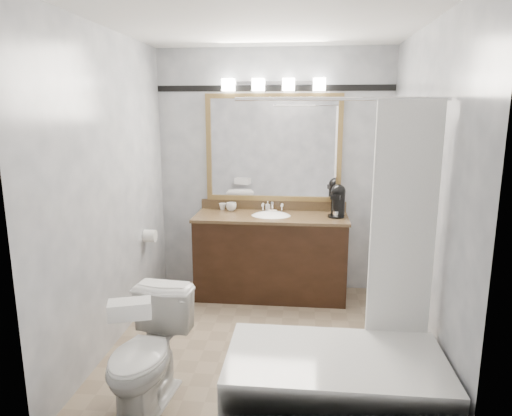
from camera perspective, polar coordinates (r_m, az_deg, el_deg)
The scene contains 14 objects.
room at distance 3.50m, azimuth 0.73°, elevation 1.72°, with size 2.42×2.62×2.52m.
vanity at distance 4.68m, azimuth 1.85°, elevation -5.79°, with size 1.53×0.58×0.97m.
mirror at distance 4.74m, azimuth 2.18°, elevation 7.49°, with size 1.40×0.04×1.10m.
vanity_light_bar at distance 4.67m, azimuth 2.20°, elevation 15.19°, with size 1.02×0.14×0.12m.
accent_stripe at distance 4.74m, azimuth 2.25°, elevation 14.75°, with size 2.40×0.01×0.06m, color black.
bathtub at distance 3.00m, azimuth 10.24°, elevation -20.31°, with size 1.30×0.75×1.96m.
tp_roll at distance 4.50m, azimuth -13.11°, elevation -3.42°, with size 0.12×0.12×0.11m, color white.
toilet at distance 3.11m, azimuth -13.41°, elevation -17.35°, with size 0.41×0.72×0.73m, color white.
tissue_box at distance 2.73m, azimuth -15.51°, elevation -12.09°, with size 0.24×0.13×0.10m, color white.
coffee_maker at distance 4.58m, azimuth 10.19°, elevation 1.00°, with size 0.17×0.21×0.32m.
cup_left at distance 4.78m, azimuth -3.11°, elevation 0.17°, with size 0.11×0.11×0.09m, color white.
cup_right at distance 4.84m, azimuth -4.21°, elevation 0.20°, with size 0.07×0.07×0.07m, color white.
soap_bottle_a at distance 4.77m, azimuth 1.47°, elevation 0.24°, with size 0.05×0.05×0.10m, color white.
soap_bar at distance 4.69m, azimuth 2.04°, elevation -0.43°, with size 0.09×0.06×0.03m, color beige.
Camera 1 is at (0.32, -3.43, 1.88)m, focal length 32.00 mm.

